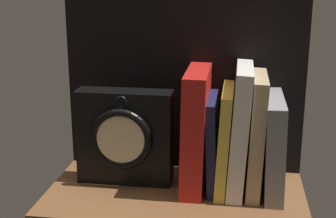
# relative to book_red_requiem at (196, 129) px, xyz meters

# --- Properties ---
(ground_plane) EXTENTS (0.48, 0.27, 0.03)m
(ground_plane) POSITION_rel_book_red_requiem_xyz_m (-0.03, -0.04, -0.13)
(ground_plane) COLOR brown
(back_panel) EXTENTS (0.48, 0.01, 0.40)m
(back_panel) POSITION_rel_book_red_requiem_xyz_m (-0.03, 0.09, 0.09)
(back_panel) COLOR black
(back_panel) RESTS_ON ground_plane
(book_red_requiem) EXTENTS (0.05, 0.16, 0.23)m
(book_red_requiem) POSITION_rel_book_red_requiem_xyz_m (0.00, 0.00, 0.00)
(book_red_requiem) COLOR red
(book_red_requiem) RESTS_ON ground_plane
(book_navy_bierce) EXTENTS (0.03, 0.13, 0.18)m
(book_navy_bierce) POSITION_rel_book_red_requiem_xyz_m (0.03, 0.00, -0.03)
(book_navy_bierce) COLOR #192147
(book_navy_bierce) RESTS_ON ground_plane
(book_yellow_seinlanguage) EXTENTS (0.03, 0.16, 0.19)m
(book_yellow_seinlanguage) POSITION_rel_book_red_requiem_xyz_m (0.05, 0.00, -0.02)
(book_yellow_seinlanguage) COLOR gold
(book_yellow_seinlanguage) RESTS_ON ground_plane
(book_white_catcher) EXTENTS (0.04, 0.16, 0.24)m
(book_white_catcher) POSITION_rel_book_red_requiem_xyz_m (0.08, 0.00, 0.00)
(book_white_catcher) COLOR silver
(book_white_catcher) RESTS_ON ground_plane
(book_tan_shortstories) EXTENTS (0.03, 0.15, 0.22)m
(book_tan_shortstories) POSITION_rel_book_red_requiem_xyz_m (0.11, 0.00, -0.00)
(book_tan_shortstories) COLOR tan
(book_tan_shortstories) RESTS_ON ground_plane
(book_gray_chess) EXTENTS (0.04, 0.17, 0.18)m
(book_gray_chess) POSITION_rel_book_red_requiem_xyz_m (0.14, 0.00, -0.02)
(book_gray_chess) COLOR gray
(book_gray_chess) RESTS_ON ground_plane
(framed_clock) EXTENTS (0.18, 0.06, 0.18)m
(framed_clock) POSITION_rel_book_red_requiem_xyz_m (-0.14, -0.01, -0.02)
(framed_clock) COLOR black
(framed_clock) RESTS_ON ground_plane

